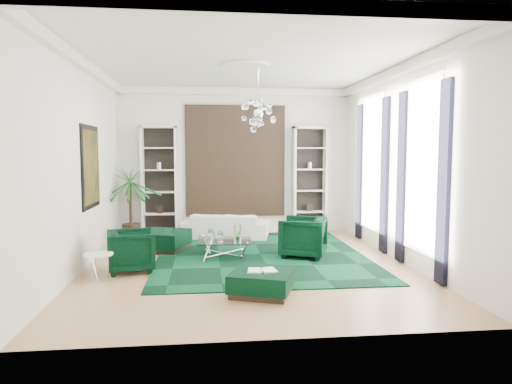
{
  "coord_description": "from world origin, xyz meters",
  "views": [
    {
      "loc": [
        -0.78,
        -8.48,
        2.13
      ],
      "look_at": [
        0.22,
        0.5,
        1.34
      ],
      "focal_mm": 32.0,
      "sensor_mm": 36.0,
      "label": 1
    }
  ],
  "objects": [
    {
      "name": "wall_back",
      "position": [
        0.0,
        3.51,
        1.9
      ],
      "size": [
        6.0,
        0.02,
        3.8
      ],
      "primitive_type": "cube",
      "color": "silver",
      "rests_on": "ground"
    },
    {
      "name": "floor",
      "position": [
        0.0,
        0.0,
        -0.01
      ],
      "size": [
        6.0,
        7.0,
        0.02
      ],
      "primitive_type": "cube",
      "color": "tan",
      "rests_on": "ground"
    },
    {
      "name": "book",
      "position": [
        0.05,
        -1.81,
        0.37
      ],
      "size": [
        0.44,
        0.29,
        0.03
      ],
      "primitive_type": "cube",
      "color": "white",
      "rests_on": "ottoman_front"
    },
    {
      "name": "rug",
      "position": [
        0.34,
        0.79,
        0.01
      ],
      "size": [
        4.2,
        5.0,
        0.02
      ],
      "primitive_type": "cube",
      "color": "black",
      "rests_on": "floor"
    },
    {
      "name": "window_far",
      "position": [
        2.99,
        1.5,
        1.9
      ],
      "size": [
        0.03,
        1.1,
        2.9
      ],
      "primitive_type": "cube",
      "color": "white",
      "rests_on": "wall_right"
    },
    {
      "name": "armchair_left",
      "position": [
        -2.12,
        -0.23,
        0.37
      ],
      "size": [
        0.96,
        0.94,
        0.74
      ],
      "primitive_type": "imported",
      "rotation": [
        0.0,
        0.0,
        1.78
      ],
      "color": "black",
      "rests_on": "floor"
    },
    {
      "name": "ceiling",
      "position": [
        0.0,
        0.0,
        3.81
      ],
      "size": [
        6.0,
        7.0,
        0.02
      ],
      "primitive_type": "cube",
      "color": "white",
      "rests_on": "ground"
    },
    {
      "name": "crown_molding",
      "position": [
        0.0,
        0.0,
        3.7
      ],
      "size": [
        6.0,
        7.0,
        0.18
      ],
      "primitive_type": null,
      "color": "white",
      "rests_on": "ceiling"
    },
    {
      "name": "ottoman_front",
      "position": [
        0.05,
        -1.81,
        0.18
      ],
      "size": [
        1.13,
        1.13,
        0.35
      ],
      "primitive_type": "cube",
      "rotation": [
        0.0,
        0.0,
        -0.35
      ],
      "color": "black",
      "rests_on": "floor"
    },
    {
      "name": "curtain_far_b",
      "position": [
        2.96,
        2.28,
        1.65
      ],
      "size": [
        0.07,
        0.3,
        3.25
      ],
      "primitive_type": "cube",
      "color": "black",
      "rests_on": "floor"
    },
    {
      "name": "curtain_near_b",
      "position": [
        2.96,
        -0.12,
        1.65
      ],
      "size": [
        0.07,
        0.3,
        3.25
      ],
      "primitive_type": "cube",
      "color": "black",
      "rests_on": "floor"
    },
    {
      "name": "wall_front",
      "position": [
        0.0,
        -3.51,
        1.9
      ],
      "size": [
        6.0,
        0.02,
        3.8
      ],
      "primitive_type": "cube",
      "color": "silver",
      "rests_on": "ground"
    },
    {
      "name": "coffee_table",
      "position": [
        -0.41,
        0.71,
        0.18
      ],
      "size": [
        1.1,
        1.1,
        0.37
      ],
      "primitive_type": null,
      "rotation": [
        0.0,
        0.0,
        -0.03
      ],
      "color": "white",
      "rests_on": "floor"
    },
    {
      "name": "sofa",
      "position": [
        -0.3,
        2.76,
        0.31
      ],
      "size": [
        2.23,
        1.22,
        0.62
      ],
      "primitive_type": "imported",
      "rotation": [
        0.0,
        0.0,
        2.95
      ],
      "color": "white",
      "rests_on": "floor"
    },
    {
      "name": "painting",
      "position": [
        -2.97,
        0.6,
        1.85
      ],
      "size": [
        0.04,
        1.3,
        1.6
      ],
      "primitive_type": "cube",
      "color": "black",
      "rests_on": "wall_left"
    },
    {
      "name": "window_near",
      "position": [
        2.99,
        -0.9,
        1.9
      ],
      "size": [
        0.03,
        1.1,
        2.9
      ],
      "primitive_type": "cube",
      "color": "white",
      "rests_on": "wall_right"
    },
    {
      "name": "wall_right",
      "position": [
        3.01,
        0.0,
        1.9
      ],
      "size": [
        0.02,
        7.0,
        3.8
      ],
      "primitive_type": "cube",
      "color": "silver",
      "rests_on": "ground"
    },
    {
      "name": "wall_left",
      "position": [
        -3.01,
        0.0,
        1.9
      ],
      "size": [
        0.02,
        7.0,
        3.8
      ],
      "primitive_type": "cube",
      "color": "silver",
      "rests_on": "ground"
    },
    {
      "name": "shelving_left",
      "position": [
        -1.95,
        3.31,
        1.4
      ],
      "size": [
        0.9,
        0.38,
        2.8
      ],
      "primitive_type": null,
      "color": "white",
      "rests_on": "floor"
    },
    {
      "name": "chandelier",
      "position": [
        0.22,
        0.15,
        2.85
      ],
      "size": [
        0.97,
        0.97,
        0.66
      ],
      "primitive_type": null,
      "rotation": [
        0.0,
        0.0,
        -0.41
      ],
      "color": "white",
      "rests_on": "ceiling"
    },
    {
      "name": "ottoman_side",
      "position": [
        -1.71,
        1.46,
        0.21
      ],
      "size": [
        1.23,
        1.23,
        0.43
      ],
      "primitive_type": "cube",
      "rotation": [
        0.0,
        0.0,
        -0.35
      ],
      "color": "black",
      "rests_on": "floor"
    },
    {
      "name": "side_table",
      "position": [
        -2.55,
        -0.83,
        0.23
      ],
      "size": [
        0.59,
        0.59,
        0.45
      ],
      "primitive_type": "cylinder",
      "rotation": [
        0.0,
        0.0,
        0.3
      ],
      "color": "white",
      "rests_on": "floor"
    },
    {
      "name": "tapestry",
      "position": [
        0.0,
        3.46,
        1.9
      ],
      "size": [
        2.5,
        0.06,
        2.8
      ],
      "primitive_type": "cube",
      "color": "black",
      "rests_on": "wall_back"
    },
    {
      "name": "armchair_right",
      "position": [
        1.19,
        0.54,
        0.41
      ],
      "size": [
        1.16,
        1.15,
        0.82
      ],
      "primitive_type": "imported",
      "rotation": [
        0.0,
        0.0,
        -1.96
      ],
      "color": "black",
      "rests_on": "floor"
    },
    {
      "name": "shelving_right",
      "position": [
        1.95,
        3.31,
        1.4
      ],
      "size": [
        0.9,
        0.38,
        2.8
      ],
      "primitive_type": null,
      "color": "white",
      "rests_on": "floor"
    },
    {
      "name": "table_plant",
      "position": [
        -0.15,
        0.48,
        0.47
      ],
      "size": [
        0.15,
        0.14,
        0.21
      ],
      "primitive_type": "imported",
      "rotation": [
        0.0,
        0.0,
        0.43
      ],
      "color": "#19591E",
      "rests_on": "coffee_table"
    },
    {
      "name": "palm",
      "position": [
        -2.61,
        2.85,
        1.16
      ],
      "size": [
        1.93,
        1.93,
        2.33
      ],
      "primitive_type": null,
      "rotation": [
        0.0,
        0.0,
        0.43
      ],
      "color": "#19591E",
      "rests_on": "floor"
    },
    {
      "name": "ceiling_medallion",
      "position": [
        0.0,
        0.3,
        3.77
      ],
      "size": [
        0.9,
        0.9,
        0.05
      ],
      "primitive_type": "cylinder",
      "color": "white",
      "rests_on": "ceiling"
    },
    {
      "name": "curtain_near_a",
      "position": [
        2.96,
        -1.68,
        1.65
      ],
      "size": [
        0.07,
        0.3,
        3.25
      ],
      "primitive_type": "cube",
      "color": "black",
      "rests_on": "floor"
    },
    {
      "name": "curtain_far_a",
      "position": [
        2.96,
        0.72,
        1.65
      ],
      "size": [
        0.07,
        0.3,
        3.25
      ],
      "primitive_type": "cube",
      "color": "black",
      "rests_on": "floor"
    }
  ]
}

